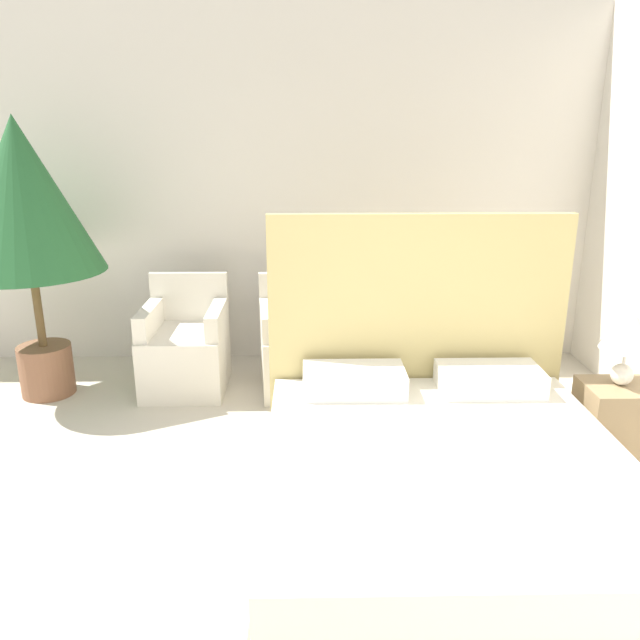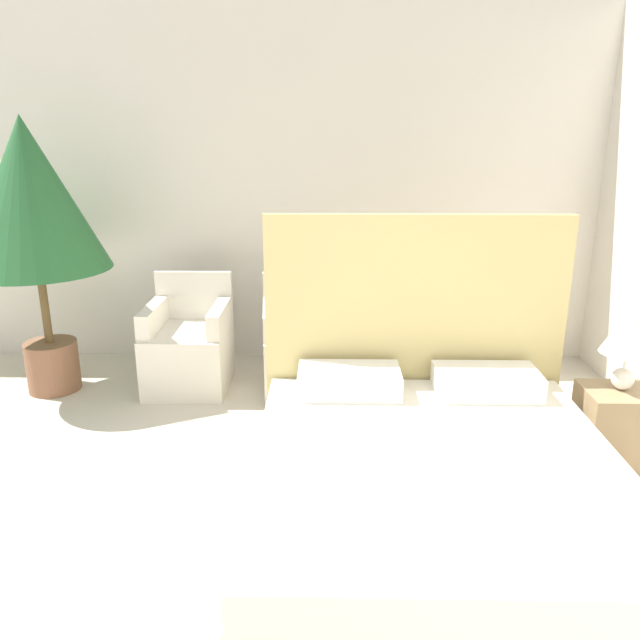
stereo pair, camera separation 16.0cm
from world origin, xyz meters
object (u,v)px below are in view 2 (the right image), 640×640
object	(u,v)px
armchair_near_window_left	(189,350)
potted_palm	(31,203)
armchair_near_window_right	(304,351)
nightstand	(619,429)
table_lamp	(629,335)
bed	(432,477)

from	to	relation	value
armchair_near_window_left	potted_palm	size ratio (longest dim) A/B	0.42
armchair_near_window_right	potted_palm	world-z (taller)	potted_palm
armchair_near_window_left	armchair_near_window_right	size ratio (longest dim) A/B	1.00
nightstand	table_lamp	size ratio (longest dim) A/B	1.02
bed	armchair_near_window_left	xyz separation A→B (m)	(-1.61, 1.80, 0.01)
nightstand	table_lamp	distance (m)	0.58
potted_palm	table_lamp	distance (m)	4.03
bed	table_lamp	xyz separation A→B (m)	(1.19, 0.64, 0.54)
table_lamp	armchair_near_window_right	bearing A→B (deg)	148.72
armchair_near_window_left	table_lamp	xyz separation A→B (m)	(2.80, -1.16, 0.53)
armchair_near_window_right	potted_palm	xyz separation A→B (m)	(-1.93, -0.09, 1.14)
table_lamp	bed	bearing A→B (deg)	-151.61
armchair_near_window_left	armchair_near_window_right	xyz separation A→B (m)	(0.89, -0.00, 0.00)
bed	armchair_near_window_left	size ratio (longest dim) A/B	2.29
bed	armchair_near_window_right	size ratio (longest dim) A/B	2.29
armchair_near_window_left	potted_palm	xyz separation A→B (m)	(-1.04, -0.09, 1.14)
bed	table_lamp	size ratio (longest dim) A/B	4.06
nightstand	potted_palm	bearing A→B (deg)	164.26
armchair_near_window_left	bed	bearing A→B (deg)	-48.20
armchair_near_window_right	table_lamp	size ratio (longest dim) A/B	1.77
potted_palm	armchair_near_window_right	bearing A→B (deg)	2.73
armchair_near_window_left	nightstand	size ratio (longest dim) A/B	1.73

